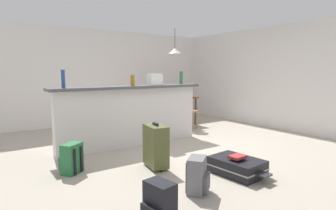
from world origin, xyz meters
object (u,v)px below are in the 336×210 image
Objects in this scene: bottle_blue at (63,79)px; pendant_lamp at (175,51)px; suitcase_flat_black at (237,166)px; book_stack at (237,157)px; bottle_amber at (133,80)px; backpack_black at (159,205)px; dining_chair_near_partition at (185,108)px; grocery_bag at (155,79)px; dining_chair_far_side at (163,103)px; backpack_grey at (198,176)px; dining_table at (173,100)px; backpack_green at (72,159)px; bottle_green at (181,78)px; suitcase_upright_olive at (156,146)px.

bottle_blue is 0.42× the size of pendant_lamp.
suitcase_flat_black is 2.75× the size of book_stack.
backpack_black is (-1.08, -2.58, -1.03)m from bottle_amber.
dining_chair_near_partition is 4.43m from backpack_black.
book_stack is (0.01, -2.11, -0.99)m from grocery_bag.
dining_chair_near_partition is at bearing -93.26° from dining_chair_far_side.
bottle_amber is 0.77× the size of grocery_bag.
dining_chair_far_side is at bearing 56.04° from backpack_black.
dining_chair_near_partition is 3.00× the size of book_stack.
book_stack is at bearing -109.49° from dining_chair_far_side.
book_stack is (0.82, 0.13, 0.05)m from backpack_grey.
bottle_amber is (1.20, -0.11, -0.05)m from bottle_blue.
dining_table is at bearing 43.58° from grocery_bag.
backpack_grey is at bearing -125.71° from dining_chair_near_partition.
bottle_amber is 0.48× the size of backpack_green.
bottle_green is 0.64× the size of backpack_grey.
backpack_grey is 0.63× the size of suitcase_upright_olive.
backpack_green is (-3.23, -2.57, -0.31)m from dining_chair_far_side.
bottle_amber is 2.70m from dining_chair_far_side.
bottle_blue reaches higher than bottle_amber.
backpack_green is 1.00× the size of backpack_black.
dining_table is at bearing -92.37° from dining_chair_far_side.
bottle_blue is at bearing 174.59° from bottle_amber.
bottle_green reaches higher than dining_chair_far_side.
bottle_blue is 0.31× the size of dining_chair_far_side.
grocery_bag is 0.62× the size of backpack_black.
bottle_amber is 0.48× the size of backpack_grey.
pendant_lamp is at bearing 26.70° from dining_table.
bottle_blue reaches higher than bottle_green.
suitcase_flat_black is at bearing -109.44° from dining_chair_far_side.
dining_table is 2.62× the size of backpack_green.
bottle_blue is at bearing 123.91° from suitcase_upright_olive.
dining_chair_far_side reaches higher than backpack_green.
dining_chair_far_side reaches higher than backpack_black.
grocery_bag is at bearing 22.79° from backpack_green.
bottle_green reaches higher than book_stack.
bottle_green reaches higher than suitcase_flat_black.
bottle_blue is at bearing 92.50° from backpack_black.
dining_chair_far_side reaches higher than suitcase_flat_black.
backpack_green is at bearing 156.01° from suitcase_upright_olive.
pendant_lamp is (1.45, 1.34, 0.68)m from grocery_bag.
backpack_black is 1.35× the size of book_stack.
backpack_green is (-3.29, -2.12, -1.72)m from pendant_lamp.
backpack_green is 1.83m from backpack_black.
grocery_bag is at bearing 90.31° from suitcase_flat_black.
dining_table is 4.89m from backpack_black.
backpack_black is (-2.90, -3.33, -0.31)m from dining_chair_near_partition.
pendant_lamp is 2.23× the size of book_stack.
dining_chair_far_side is 4.15m from book_stack.
bottle_amber is 1.57m from suitcase_upright_olive.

